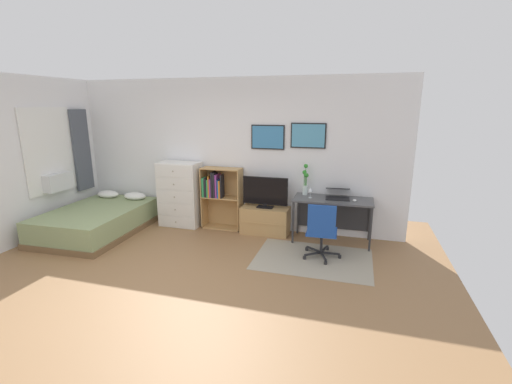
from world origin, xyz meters
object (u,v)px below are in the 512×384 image
(bookshelf, at_px, (219,193))
(tv_stand, at_px, (265,220))
(television, at_px, (265,193))
(computer_mouse, at_px, (355,200))
(dresser, at_px, (180,194))
(desk, at_px, (333,206))
(laptop, at_px, (338,194))
(wine_glass, at_px, (310,190))
(bed, at_px, (98,220))
(bamboo_vase, at_px, (305,181))
(office_chair, at_px, (322,230))

(bookshelf, relative_size, tv_stand, 1.34)
(bookshelf, bearing_deg, television, -4.63)
(television, height_order, computer_mouse, television)
(television, bearing_deg, dresser, 179.75)
(dresser, height_order, desk, dresser)
(bookshelf, height_order, television, bookshelf)
(desk, distance_m, laptop, 0.22)
(desk, bearing_deg, wine_glass, -163.32)
(bed, xyz_separation_m, bamboo_vase, (3.56, 0.88, 0.75))
(dresser, relative_size, bookshelf, 1.07)
(dresser, distance_m, wine_glass, 2.46)
(desk, distance_m, computer_mouse, 0.39)
(laptop, height_order, computer_mouse, laptop)
(television, height_order, office_chair, television)
(bookshelf, xyz_separation_m, computer_mouse, (2.40, -0.18, 0.09))
(laptop, bearing_deg, office_chair, -105.10)
(desk, distance_m, wine_glass, 0.47)
(bamboo_vase, xyz_separation_m, wine_glass, (0.11, -0.19, -0.10))
(tv_stand, height_order, bamboo_vase, bamboo_vase)
(bamboo_vase, bearing_deg, laptop, -6.42)
(office_chair, distance_m, computer_mouse, 0.87)
(bookshelf, relative_size, computer_mouse, 10.85)
(bamboo_vase, bearing_deg, television, -171.20)
(television, distance_m, wine_glass, 0.81)
(tv_stand, bearing_deg, dresser, -179.48)
(desk, height_order, laptop, laptop)
(wine_glass, bearing_deg, bed, -169.43)
(dresser, xyz_separation_m, bookshelf, (0.75, 0.07, 0.06))
(bed, height_order, laptop, laptop)
(dresser, distance_m, computer_mouse, 3.15)
(bed, height_order, desk, desk)
(desk, relative_size, computer_mouse, 12.24)
(television, height_order, wine_glass, television)
(bed, height_order, television, television)
(computer_mouse, bearing_deg, tv_stand, 175.01)
(bed, xyz_separation_m, television, (2.88, 0.77, 0.52))
(laptop, xyz_separation_m, wine_glass, (-0.43, -0.13, 0.07))
(bed, distance_m, television, 3.03)
(bed, xyz_separation_m, laptop, (4.11, 0.82, 0.58))
(dresser, height_order, television, dresser)
(bed, bearing_deg, computer_mouse, 6.51)
(office_chair, height_order, computer_mouse, office_chair)
(computer_mouse, bearing_deg, bed, -171.36)
(desk, bearing_deg, computer_mouse, -21.12)
(television, xyz_separation_m, bamboo_vase, (0.68, 0.10, 0.23))
(desk, bearing_deg, bamboo_vase, 170.27)
(television, distance_m, computer_mouse, 1.50)
(office_chair, bearing_deg, computer_mouse, 55.61)
(dresser, height_order, bamboo_vase, bamboo_vase)
(bamboo_vase, distance_m, wine_glass, 0.25)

